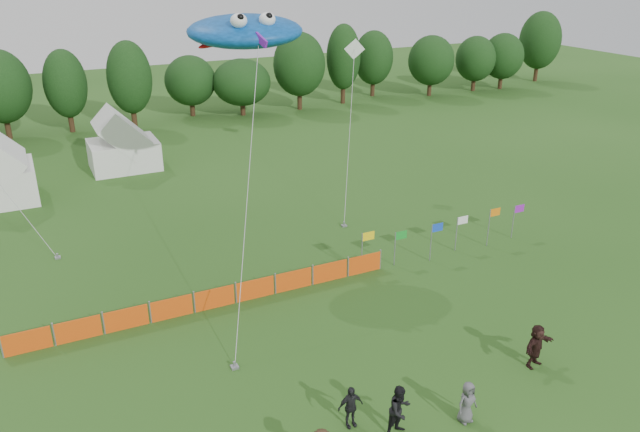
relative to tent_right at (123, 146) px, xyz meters
name	(u,v)px	position (x,y,z in m)	size (l,w,h in m)	color
ground	(391,403)	(3.91, -32.20, -1.80)	(160.00, 160.00, 0.00)	#234C16
treeline	(156,80)	(5.52, 12.72, 2.38)	(104.57, 8.78, 8.36)	#382314
tent_right	(123,146)	(0.00, 0.00, 0.00)	(5.06, 4.05, 3.57)	silver
barrier_fence	(215,298)	(0.07, -22.89, -1.30)	(17.90, 0.06, 1.00)	#D9480C
flag_row	(446,231)	(13.05, -22.98, -0.39)	(10.73, 0.48, 2.25)	gray
spectator_b	(400,410)	(3.32, -33.62, -0.85)	(0.93, 0.72, 1.91)	black
spectator_d	(350,407)	(1.98, -32.57, -1.00)	(0.95, 0.39, 1.62)	black
spectator_e	(467,402)	(5.76, -34.15, -1.00)	(0.79, 0.51, 1.61)	#504F54
spectator_f	(536,346)	(10.26, -32.75, -0.88)	(1.72, 0.55, 1.86)	black
stingray_kite	(243,31)	(4.22, -16.67, 9.87)	(8.42, 18.45, 12.75)	blue
small_kite_white	(352,87)	(13.37, -11.62, 5.34)	(5.38, 7.64, 10.04)	white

